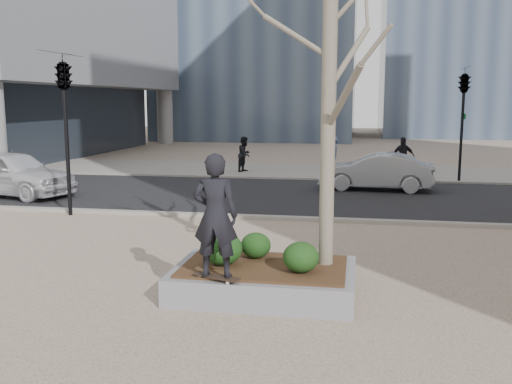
% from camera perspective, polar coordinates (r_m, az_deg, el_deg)
% --- Properties ---
extents(ground, '(120.00, 120.00, 0.00)m').
position_cam_1_polar(ground, '(9.95, -4.95, -9.72)').
color(ground, tan).
rests_on(ground, ground).
extents(street, '(60.00, 8.00, 0.02)m').
position_cam_1_polar(street, '(19.51, 2.71, -0.33)').
color(street, black).
rests_on(street, ground).
extents(far_sidewalk, '(60.00, 6.00, 0.02)m').
position_cam_1_polar(far_sidewalk, '(26.39, 4.70, 2.13)').
color(far_sidewalk, gray).
rests_on(far_sidewalk, ground).
extents(planter, '(3.00, 2.00, 0.45)m').
position_cam_1_polar(planter, '(9.67, 0.83, -8.84)').
color(planter, gray).
rests_on(planter, ground).
extents(planter_mulch, '(2.70, 1.70, 0.04)m').
position_cam_1_polar(planter_mulch, '(9.60, 0.83, -7.44)').
color(planter_mulch, '#382314').
rests_on(planter_mulch, planter).
extents(sycamore_tree, '(2.80, 2.80, 6.60)m').
position_cam_1_polar(sycamore_tree, '(9.41, 7.35, 12.60)').
color(sycamore_tree, gray).
rests_on(sycamore_tree, planter_mulch).
extents(shrub_left, '(0.66, 0.66, 0.56)m').
position_cam_1_polar(shrub_left, '(9.56, -3.36, -5.64)').
color(shrub_left, '#183611').
rests_on(shrub_left, planter_mulch).
extents(shrub_middle, '(0.53, 0.53, 0.45)m').
position_cam_1_polar(shrub_middle, '(9.98, -0.02, -5.35)').
color(shrub_middle, '#123912').
rests_on(shrub_middle, planter_mulch).
extents(shrub_right, '(0.58, 0.58, 0.49)m').
position_cam_1_polar(shrub_right, '(9.18, 4.52, -6.51)').
color(shrub_right, '#143811').
rests_on(shrub_right, planter_mulch).
extents(skateboard, '(0.80, 0.45, 0.08)m').
position_cam_1_polar(skateboard, '(8.95, -4.02, -8.60)').
color(skateboard, black).
rests_on(skateboard, planter).
extents(skateboarder, '(0.70, 0.47, 1.91)m').
position_cam_1_polar(skateboarder, '(8.70, -4.09, -2.35)').
color(skateboarder, black).
rests_on(skateboarder, skateboard).
extents(police_car, '(4.85, 2.84, 1.55)m').
position_cam_1_polar(police_car, '(20.90, -23.26, 1.75)').
color(police_car, silver).
rests_on(police_car, street).
extents(car_silver, '(4.13, 1.69, 1.33)m').
position_cam_1_polar(car_silver, '(20.97, 11.92, 2.01)').
color(car_silver, gray).
rests_on(car_silver, street).
extents(pedestrian_a, '(0.81, 0.92, 1.58)m').
position_cam_1_polar(pedestrian_a, '(25.88, -1.14, 3.81)').
color(pedestrian_a, black).
rests_on(pedestrian_a, far_sidewalk).
extents(pedestrian_b, '(0.61, 1.04, 1.61)m').
position_cam_1_polar(pedestrian_b, '(26.40, 7.66, 3.86)').
color(pedestrian_b, '#44587C').
rests_on(pedestrian_b, far_sidewalk).
extents(pedestrian_c, '(1.03, 0.56, 1.67)m').
position_cam_1_polar(pedestrian_c, '(24.98, 14.49, 3.43)').
color(pedestrian_c, black).
rests_on(pedestrian_c, far_sidewalk).
extents(traffic_light_near, '(0.60, 2.48, 4.50)m').
position_cam_1_polar(traffic_light_near, '(16.74, -18.43, 5.38)').
color(traffic_light_near, black).
rests_on(traffic_light_near, ground).
extents(traffic_light_far, '(0.60, 2.48, 4.50)m').
position_cam_1_polar(traffic_light_far, '(24.04, 19.90, 6.29)').
color(traffic_light_far, black).
rests_on(traffic_light_far, ground).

